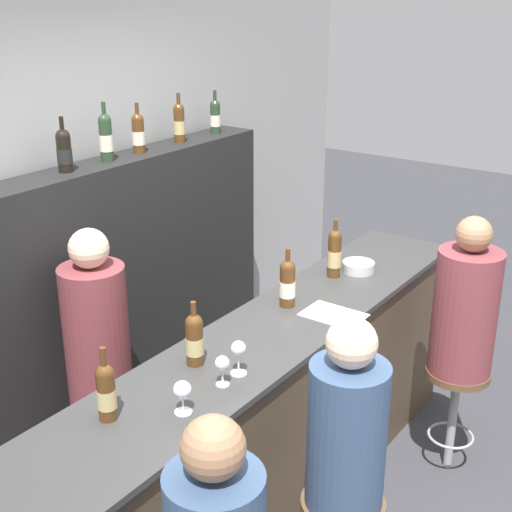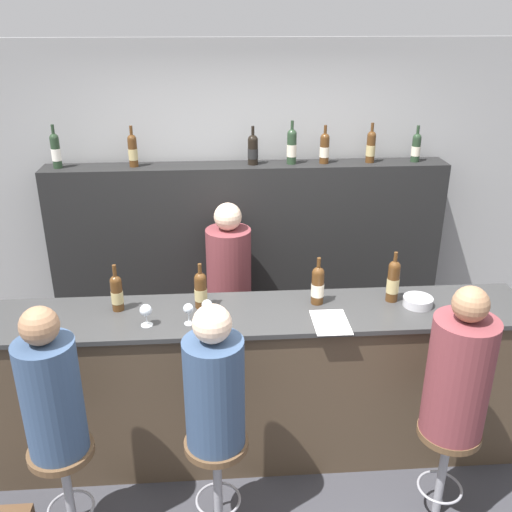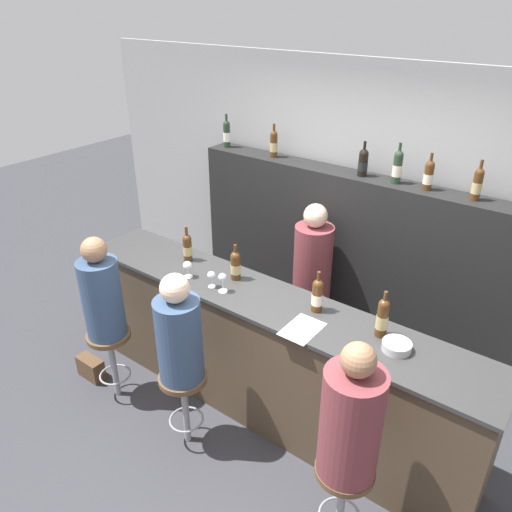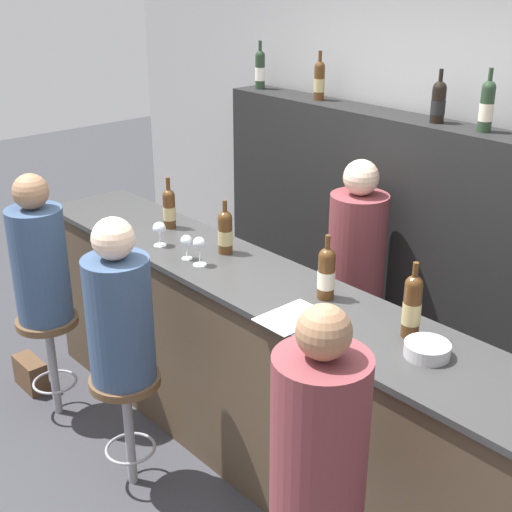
{
  "view_description": "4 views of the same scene",
  "coord_description": "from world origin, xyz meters",
  "px_view_note": "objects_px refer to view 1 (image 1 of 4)",
  "views": [
    {
      "loc": [
        -2.42,
        -1.45,
        2.63
      ],
      "look_at": [
        -0.05,
        0.25,
        1.51
      ],
      "focal_mm": 50.0,
      "sensor_mm": 36.0,
      "label": 1
    },
    {
      "loc": [
        -0.24,
        -2.81,
        2.79
      ],
      "look_at": [
        -0.03,
        0.24,
        1.47
      ],
      "focal_mm": 40.0,
      "sensor_mm": 36.0,
      "label": 2
    },
    {
      "loc": [
        1.79,
        -2.24,
        3.06
      ],
      "look_at": [
        -0.03,
        0.17,
        1.46
      ],
      "focal_mm": 35.0,
      "sensor_mm": 36.0,
      "label": 3
    },
    {
      "loc": [
        2.38,
        -1.86,
        2.54
      ],
      "look_at": [
        -0.03,
        0.27,
        1.19
      ],
      "focal_mm": 50.0,
      "sensor_mm": 36.0,
      "label": 4
    }
  ],
  "objects_px": {
    "wine_bottle_counter_1": "(194,339)",
    "bar_stool_right": "(456,392)",
    "wine_bottle_backbar_3": "(106,137)",
    "wine_glass_0": "(182,391)",
    "wine_bottle_backbar_4": "(138,133)",
    "wine_glass_2": "(238,350)",
    "wine_bottle_counter_0": "(106,391)",
    "bartender": "(100,369)",
    "wine_bottle_counter_3": "(335,253)",
    "wine_bottle_backbar_5": "(179,122)",
    "wine_bottle_backbar_2": "(64,150)",
    "wine_glass_1": "(222,364)",
    "guest_seated_right": "(466,307)",
    "guest_seated_middle": "(347,426)",
    "wine_bottle_backbar_6": "(215,116)",
    "metal_bowl": "(358,267)",
    "wine_bottle_counter_2": "(287,283)"
  },
  "relations": [
    {
      "from": "wine_bottle_counter_1",
      "to": "bar_stool_right",
      "type": "distance_m",
      "value": 1.7
    },
    {
      "from": "wine_bottle_backbar_3",
      "to": "wine_glass_0",
      "type": "bearing_deg",
      "value": -125.59
    },
    {
      "from": "wine_bottle_backbar_4",
      "to": "wine_glass_2",
      "type": "height_order",
      "value": "wine_bottle_backbar_4"
    },
    {
      "from": "wine_bottle_counter_0",
      "to": "bar_stool_right",
      "type": "height_order",
      "value": "wine_bottle_counter_0"
    },
    {
      "from": "wine_glass_2",
      "to": "wine_glass_0",
      "type": "bearing_deg",
      "value": 180.0
    },
    {
      "from": "wine_glass_0",
      "to": "wine_bottle_counter_1",
      "type": "bearing_deg",
      "value": 32.94
    },
    {
      "from": "wine_bottle_counter_1",
      "to": "wine_glass_0",
      "type": "bearing_deg",
      "value": -147.06
    },
    {
      "from": "wine_glass_0",
      "to": "bartender",
      "type": "relative_size",
      "value": 0.09
    },
    {
      "from": "wine_bottle_counter_3",
      "to": "wine_bottle_backbar_5",
      "type": "distance_m",
      "value": 1.36
    },
    {
      "from": "wine_bottle_counter_1",
      "to": "bar_stool_right",
      "type": "xyz_separation_m",
      "value": [
        1.38,
        -0.71,
        -0.7
      ]
    },
    {
      "from": "wine_bottle_backbar_2",
      "to": "wine_bottle_backbar_4",
      "type": "relative_size",
      "value": 1.0
    },
    {
      "from": "wine_bottle_backbar_5",
      "to": "wine_glass_1",
      "type": "height_order",
      "value": "wine_bottle_backbar_5"
    },
    {
      "from": "bar_stool_right",
      "to": "bartender",
      "type": "height_order",
      "value": "bartender"
    },
    {
      "from": "wine_glass_2",
      "to": "wine_bottle_backbar_4",
      "type": "bearing_deg",
      "value": 57.05
    },
    {
      "from": "wine_bottle_backbar_5",
      "to": "guest_seated_right",
      "type": "distance_m",
      "value": 2.09
    },
    {
      "from": "bartender",
      "to": "guest_seated_right",
      "type": "bearing_deg",
      "value": -52.9
    },
    {
      "from": "wine_bottle_backbar_5",
      "to": "guest_seated_middle",
      "type": "xyz_separation_m",
      "value": [
        -1.27,
        -1.94,
        -0.8
      ]
    },
    {
      "from": "wine_bottle_backbar_2",
      "to": "wine_bottle_backbar_5",
      "type": "xyz_separation_m",
      "value": [
        0.93,
        0.0,
        0.01
      ]
    },
    {
      "from": "wine_bottle_backbar_6",
      "to": "wine_glass_0",
      "type": "xyz_separation_m",
      "value": [
        -2.02,
        -1.43,
        -0.61
      ]
    },
    {
      "from": "wine_glass_1",
      "to": "metal_bowl",
      "type": "relative_size",
      "value": 0.72
    },
    {
      "from": "wine_bottle_backbar_2",
      "to": "bar_stool_right",
      "type": "distance_m",
      "value": 2.53
    },
    {
      "from": "wine_bottle_counter_1",
      "to": "wine_glass_2",
      "type": "height_order",
      "value": "wine_bottle_counter_1"
    },
    {
      "from": "wine_bottle_counter_1",
      "to": "wine_bottle_counter_3",
      "type": "bearing_deg",
      "value": 0.0
    },
    {
      "from": "wine_bottle_counter_3",
      "to": "guest_seated_right",
      "type": "bearing_deg",
      "value": -76.88
    },
    {
      "from": "wine_bottle_backbar_4",
      "to": "wine_bottle_backbar_5",
      "type": "bearing_deg",
      "value": 0.0
    },
    {
      "from": "wine_bottle_counter_0",
      "to": "wine_bottle_backbar_6",
      "type": "height_order",
      "value": "wine_bottle_backbar_6"
    },
    {
      "from": "wine_bottle_backbar_5",
      "to": "wine_glass_1",
      "type": "bearing_deg",
      "value": -134.5
    },
    {
      "from": "wine_bottle_backbar_3",
      "to": "wine_glass_1",
      "type": "distance_m",
      "value": 1.75
    },
    {
      "from": "wine_bottle_backbar_2",
      "to": "wine_bottle_backbar_3",
      "type": "height_order",
      "value": "wine_bottle_backbar_3"
    },
    {
      "from": "wine_bottle_counter_3",
      "to": "wine_bottle_backbar_2",
      "type": "xyz_separation_m",
      "value": [
        -0.8,
        1.23,
        0.57
      ]
    },
    {
      "from": "guest_seated_middle",
      "to": "bartender",
      "type": "distance_m",
      "value": 1.6
    },
    {
      "from": "bartender",
      "to": "guest_seated_middle",
      "type": "bearing_deg",
      "value": -94.33
    },
    {
      "from": "wine_bottle_counter_2",
      "to": "wine_glass_2",
      "type": "relative_size",
      "value": 2.03
    },
    {
      "from": "wine_bottle_counter_1",
      "to": "wine_bottle_backbar_3",
      "type": "height_order",
      "value": "wine_bottle_backbar_3"
    },
    {
      "from": "wine_bottle_backbar_3",
      "to": "metal_bowl",
      "type": "distance_m",
      "value": 1.62
    },
    {
      "from": "wine_glass_1",
      "to": "bar_stool_right",
      "type": "bearing_deg",
      "value": -19.32
    },
    {
      "from": "wine_bottle_backbar_5",
      "to": "bar_stool_right",
      "type": "bearing_deg",
      "value": -88.93
    },
    {
      "from": "wine_bottle_counter_0",
      "to": "wine_bottle_backbar_5",
      "type": "distance_m",
      "value": 2.3
    },
    {
      "from": "wine_bottle_backbar_5",
      "to": "bar_stool_right",
      "type": "relative_size",
      "value": 0.49
    },
    {
      "from": "wine_bottle_backbar_6",
      "to": "wine_glass_1",
      "type": "relative_size",
      "value": 2.16
    },
    {
      "from": "wine_bottle_backbar_5",
      "to": "guest_seated_middle",
      "type": "height_order",
      "value": "wine_bottle_backbar_5"
    },
    {
      "from": "wine_bottle_backbar_3",
      "to": "wine_glass_2",
      "type": "relative_size",
      "value": 2.2
    },
    {
      "from": "wine_bottle_counter_1",
      "to": "wine_bottle_backbar_2",
      "type": "height_order",
      "value": "wine_bottle_backbar_2"
    },
    {
      "from": "wine_bottle_backbar_5",
      "to": "bar_stool_right",
      "type": "height_order",
      "value": "wine_bottle_backbar_5"
    },
    {
      "from": "wine_bottle_counter_3",
      "to": "wine_bottle_backbar_3",
      "type": "distance_m",
      "value": 1.45
    },
    {
      "from": "wine_bottle_backbar_2",
      "to": "bartender",
      "type": "xyz_separation_m",
      "value": [
        -0.21,
        -0.38,
        -1.11
      ]
    },
    {
      "from": "wine_bottle_backbar_4",
      "to": "metal_bowl",
      "type": "relative_size",
      "value": 1.62
    },
    {
      "from": "wine_bottle_counter_0",
      "to": "wine_bottle_counter_2",
      "type": "relative_size",
      "value": 0.98
    },
    {
      "from": "wine_bottle_counter_0",
      "to": "wine_bottle_backbar_4",
      "type": "height_order",
      "value": "wine_bottle_backbar_4"
    },
    {
      "from": "guest_seated_middle",
      "to": "bar_stool_right",
      "type": "relative_size",
      "value": 1.3
    }
  ]
}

